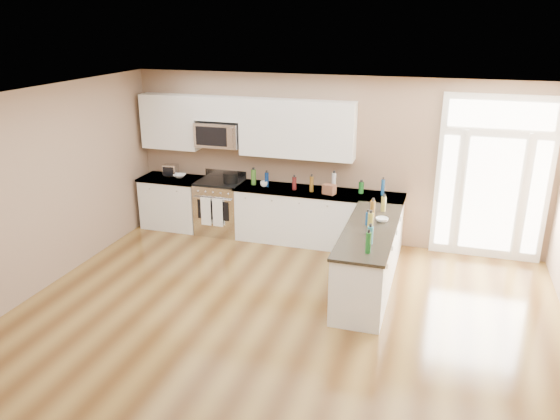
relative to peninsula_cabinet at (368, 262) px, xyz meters
name	(u,v)px	position (x,y,z in m)	size (l,w,h in m)	color
ground	(252,369)	(-0.93, -2.24, -0.43)	(8.00, 8.00, 0.00)	#563718
room_shell	(249,225)	(-0.93, -2.24, 1.27)	(8.00, 8.00, 8.00)	#90745B
back_cabinet_left	(173,204)	(-3.80, 1.45, 0.00)	(1.10, 0.66, 0.94)	white
back_cabinet_right	(317,219)	(-1.08, 1.45, 0.00)	(2.85, 0.66, 0.94)	white
peninsula_cabinet	(368,262)	(0.00, 0.00, 0.00)	(0.69, 2.32, 0.94)	white
upper_cabinet_left	(171,122)	(-3.81, 1.59, 1.49)	(1.04, 0.33, 0.95)	white
upper_cabinet_right	(297,129)	(-1.50, 1.59, 1.49)	(1.94, 0.33, 0.95)	white
upper_cabinet_short	(219,108)	(-2.88, 1.59, 1.77)	(0.82, 0.33, 0.40)	white
microwave	(219,134)	(-2.88, 1.56, 1.33)	(0.78, 0.41, 0.42)	silver
entry_door	(493,179)	(1.62, 1.71, 0.87)	(1.70, 0.10, 2.60)	white
kitchen_range	(221,207)	(-2.85, 1.45, 0.04)	(0.79, 0.70, 1.08)	silver
stockpot	(230,177)	(-2.63, 1.42, 0.61)	(0.25, 0.25, 0.19)	black
toaster_oven	(171,170)	(-3.85, 1.56, 0.61)	(0.25, 0.19, 0.21)	silver
cardboard_box	(329,189)	(-0.86, 1.33, 0.58)	(0.20, 0.14, 0.16)	brown
bowl_left	(180,176)	(-3.65, 1.50, 0.53)	(0.22, 0.22, 0.05)	white
bowl_peninsula	(382,220)	(0.12, 0.30, 0.53)	(0.18, 0.18, 0.05)	white
cup_counter	(264,184)	(-2.02, 1.41, 0.55)	(0.12, 0.12, 0.10)	white
counter_bottles	(334,198)	(-0.67, 0.77, 0.63)	(2.39, 2.45, 0.31)	#19591E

